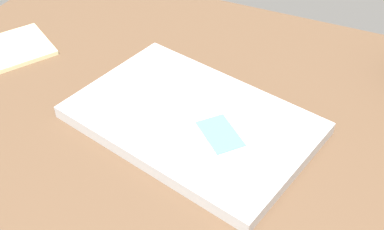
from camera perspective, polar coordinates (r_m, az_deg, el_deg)
The scene contains 4 objects.
desk_surface at distance 71.25cm, azimuth 5.55°, elevation -4.55°, with size 120.00×80.00×3.00cm, color brown.
laptop_closed at distance 72.55cm, azimuth 0.00°, elevation -0.60°, with size 35.06×22.90×1.99cm, color #B7BABC.
cell_phone_on_laptop at distance 67.57cm, azimuth 3.30°, elevation -2.59°, with size 12.22×11.74×1.34cm.
notepad at distance 94.54cm, azimuth -21.57°, elevation 6.79°, with size 11.83×17.31×0.80cm, color #F2EDB2.
Camera 1 is at (14.48, -48.20, 51.94)cm, focal length 45.53 mm.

